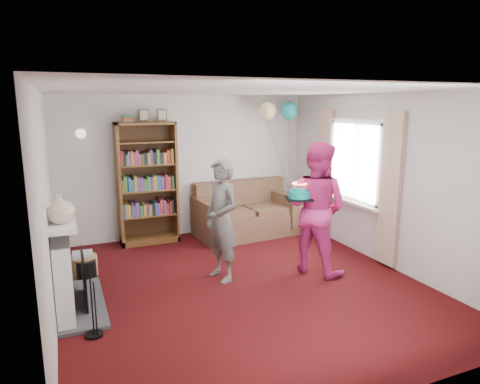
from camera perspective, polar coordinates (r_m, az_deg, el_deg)
name	(u,v)px	position (r m, az deg, el deg)	size (l,w,h in m)	color
ground	(242,285)	(5.78, 0.21, -12.24)	(5.00, 5.00, 0.00)	#350808
wall_back	(187,166)	(7.73, -7.12, 3.47)	(4.50, 0.02, 2.50)	silver
wall_left	(46,209)	(4.98, -24.45, -2.09)	(0.02, 5.00, 2.50)	silver
wall_right	(383,180)	(6.60, 18.58, 1.54)	(0.02, 5.00, 2.50)	silver
ceiling	(242,90)	(5.28, 0.24, 13.43)	(4.50, 5.00, 0.01)	white
fireplace	(69,266)	(5.37, -21.88, -9.15)	(0.55, 1.80, 1.12)	#3F3F42
window_bay	(354,177)	(7.03, 15.00, 1.95)	(0.14, 2.02, 2.20)	white
wall_sconce	(81,134)	(7.24, -20.47, 7.30)	(0.16, 0.23, 0.16)	gold
bookcase	(147,185)	(7.40, -12.30, 0.97)	(0.97, 0.42, 2.26)	#472B14
sofa	(245,215)	(7.82, 0.68, -3.05)	(1.79, 0.95, 0.95)	brown
wicker_basket	(83,265)	(6.39, -20.15, -9.12)	(0.37, 0.37, 0.34)	#A57D4D
person_striped	(222,220)	(5.71, -2.47, -3.76)	(0.60, 0.40, 1.65)	black
person_magenta	(316,208)	(6.04, 10.13, -2.11)	(0.90, 0.70, 1.84)	#CC2878
birthday_cake	(299,194)	(5.76, 7.91, -0.30)	(0.34, 0.34, 0.22)	black
balloons	(278,111)	(7.88, 5.13, 10.75)	(0.76, 0.48, 1.70)	#3F3F3F
mantel_vase	(60,208)	(4.83, -22.85, -2.02)	(0.30, 0.30, 0.31)	beige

